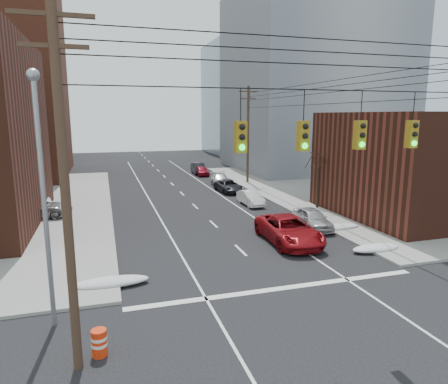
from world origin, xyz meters
TOP-DOWN VIEW (x-y plane):
  - ground at (0.00, 0.00)m, footprint 160.00×160.00m
  - sidewalk_ne at (27.00, 27.00)m, footprint 40.00×40.00m
  - building_office at (22.00, 44.00)m, footprint 22.00×20.00m
  - building_glass at (24.00, 70.00)m, footprint 20.00×18.00m
  - building_storefront at (18.00, 16.00)m, footprint 16.00×12.00m
  - utility_pole_left at (-8.50, 3.00)m, footprint 2.20×0.28m
  - utility_pole_far at (8.50, 34.00)m, footprint 2.20×0.28m
  - traffic_signals at (0.10, 2.97)m, footprint 17.00×0.42m
  - street_light at (-9.50, 6.00)m, footprint 0.44×0.44m
  - bare_tree at (9.59, 20.00)m, footprint 2.09×2.20m
  - snow_nw at (-7.40, 9.00)m, footprint 3.50×1.08m
  - snow_ne at (7.40, 9.50)m, footprint 3.00×1.08m
  - snow_east_far at (7.40, 14.00)m, footprint 4.00×1.08m
  - red_pickup at (3.32, 12.50)m, footprint 2.89×5.98m
  - parked_car_a at (6.30, 14.93)m, footprint 2.00×4.31m
  - parked_car_b at (4.80, 23.10)m, footprint 1.44×3.88m
  - parked_car_c at (4.80, 29.45)m, footprint 2.25×4.58m
  - parked_car_d at (4.98, 33.18)m, footprint 2.51×4.87m
  - parked_car_e at (4.80, 41.41)m, footprint 1.51×3.65m
  - parked_car_f at (4.80, 43.18)m, footprint 1.75×4.43m
  - lot_car_a at (-14.19, 25.86)m, footprint 5.02×2.53m
  - lot_car_b at (-12.42, 23.12)m, footprint 5.09×2.41m
  - construction_barrel at (-7.86, 3.51)m, footprint 0.59×0.59m

SIDE VIEW (x-z plane):
  - ground at x=0.00m, z-range 0.00..0.00m
  - sidewalk_ne at x=27.00m, z-range 0.00..0.15m
  - snow_nw at x=-7.40m, z-range 0.00..0.42m
  - snow_ne at x=7.40m, z-range 0.00..0.42m
  - snow_east_far at x=7.40m, z-range 0.00..0.42m
  - construction_barrel at x=-7.86m, z-range 0.01..0.92m
  - parked_car_e at x=4.80m, z-range 0.00..1.24m
  - parked_car_c at x=4.80m, z-range 0.00..1.25m
  - parked_car_b at x=4.80m, z-range 0.00..1.27m
  - parked_car_d at x=4.98m, z-range 0.00..1.35m
  - parked_car_a at x=6.30m, z-range 0.00..1.43m
  - parked_car_f at x=4.80m, z-range 0.00..1.44m
  - red_pickup at x=3.32m, z-range 0.00..1.64m
  - lot_car_b at x=-12.42m, z-range 0.15..1.55m
  - lot_car_a at x=-14.19m, z-range 0.15..1.73m
  - bare_tree at x=9.59m, z-range -0.15..4.79m
  - building_storefront at x=18.00m, z-range 0.00..8.00m
  - street_light at x=-9.50m, z-range 0.88..10.20m
  - utility_pole_left at x=-8.50m, z-range 0.28..11.28m
  - utility_pole_far at x=8.50m, z-range 0.28..11.28m
  - traffic_signals at x=0.10m, z-range 6.16..8.18m
  - building_glass at x=24.00m, z-range 0.00..22.00m
  - building_office at x=22.00m, z-range 0.00..25.00m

